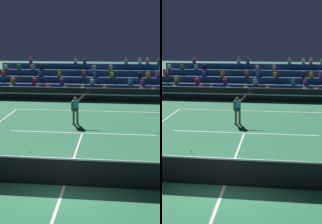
{
  "view_description": "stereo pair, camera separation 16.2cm",
  "coord_description": "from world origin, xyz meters",
  "views": [
    {
      "loc": [
        1.68,
        -10.24,
        5.22
      ],
      "look_at": [
        -0.19,
        6.9,
        1.1
      ],
      "focal_mm": 50.0,
      "sensor_mm": 36.0,
      "label": 1
    },
    {
      "loc": [
        1.84,
        -10.22,
        5.22
      ],
      "look_at": [
        -0.19,
        6.9,
        1.1
      ],
      "focal_mm": 50.0,
      "sensor_mm": 36.0,
      "label": 2
    }
  ],
  "objects": [
    {
      "name": "bleacher_stand",
      "position": [
        0.0,
        19.53,
        1.02
      ],
      "size": [
        19.02,
        4.75,
        3.38
      ],
      "color": "navy",
      "rests_on": "ground"
    },
    {
      "name": "ground_plane",
      "position": [
        0.0,
        0.0,
        0.0
      ],
      "size": [
        120.0,
        120.0,
        0.0
      ],
      "primitive_type": "plane",
      "color": "#2D7A4C"
    },
    {
      "name": "tennis_net",
      "position": [
        0.0,
        0.0,
        0.54
      ],
      "size": [
        12.0,
        0.1,
        1.1
      ],
      "color": "slate",
      "rests_on": "ground"
    },
    {
      "name": "sponsor_banner_wall",
      "position": [
        0.0,
        15.73,
        0.55
      ],
      "size": [
        18.0,
        0.26,
        1.1
      ],
      "color": "black",
      "rests_on": "ground"
    },
    {
      "name": "court_lines",
      "position": [
        0.0,
        0.0,
        0.0
      ],
      "size": [
        11.1,
        23.9,
        0.01
      ],
      "color": "white",
      "rests_on": "ground"
    },
    {
      "name": "tennis_ball",
      "position": [
        -2.15,
        3.17,
        0.03
      ],
      "size": [
        0.07,
        0.07,
        0.07
      ],
      "primitive_type": "sphere",
      "color": "#C6DB33",
      "rests_on": "ground"
    },
    {
      "name": "tennis_player",
      "position": [
        -0.59,
        8.19,
        0.98
      ],
      "size": [
        1.15,
        0.88,
        2.23
      ],
      "color": "brown",
      "rests_on": "ground"
    }
  ]
}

